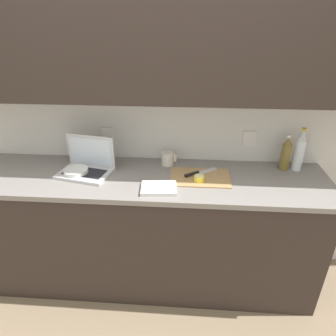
% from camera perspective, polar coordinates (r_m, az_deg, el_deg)
% --- Properties ---
extents(ground_plane, '(12.00, 12.00, 0.00)m').
position_cam_1_polar(ground_plane, '(2.62, -3.40, -19.80)').
color(ground_plane, '#847056').
rests_on(ground_plane, ground).
extents(wall_back, '(5.20, 0.38, 2.60)m').
position_cam_1_polar(wall_back, '(2.04, -3.80, 17.20)').
color(wall_back, white).
rests_on(wall_back, ground_plane).
extents(counter_unit, '(2.48, 0.60, 0.93)m').
position_cam_1_polar(counter_unit, '(2.30, -4.23, -11.62)').
color(counter_unit, '#332823').
rests_on(counter_unit, ground_plane).
extents(laptop, '(0.39, 0.30, 0.25)m').
position_cam_1_polar(laptop, '(2.14, -15.16, 0.67)').
color(laptop, silver).
rests_on(laptop, counter_unit).
extents(cutting_board, '(0.41, 0.27, 0.01)m').
position_cam_1_polar(cutting_board, '(2.03, 6.07, -1.76)').
color(cutting_board, tan).
rests_on(cutting_board, counter_unit).
extents(knife, '(0.23, 0.17, 0.02)m').
position_cam_1_polar(knife, '(2.05, 5.25, -0.99)').
color(knife, silver).
rests_on(knife, cutting_board).
extents(lemon_half_cut, '(0.07, 0.07, 0.04)m').
position_cam_1_polar(lemon_half_cut, '(1.97, 5.95, -1.95)').
color(lemon_half_cut, yellow).
rests_on(lemon_half_cut, cutting_board).
extents(bottle_green_soda, '(0.07, 0.07, 0.26)m').
position_cam_1_polar(bottle_green_soda, '(2.24, 21.50, 2.54)').
color(bottle_green_soda, olive).
rests_on(bottle_green_soda, counter_unit).
extents(bottle_oil_tall, '(0.07, 0.07, 0.31)m').
position_cam_1_polar(bottle_oil_tall, '(2.26, 23.74, 2.99)').
color(bottle_oil_tall, silver).
rests_on(bottle_oil_tall, counter_unit).
extents(measuring_cup, '(0.11, 0.09, 0.10)m').
position_cam_1_polar(measuring_cup, '(2.18, -0.07, 1.85)').
color(measuring_cup, silver).
rests_on(measuring_cup, counter_unit).
extents(bowl_white, '(0.16, 0.16, 0.05)m').
position_cam_1_polar(bowl_white, '(2.14, -17.09, -0.76)').
color(bowl_white, white).
rests_on(bowl_white, counter_unit).
extents(dish_towel, '(0.23, 0.18, 0.02)m').
position_cam_1_polar(dish_towel, '(1.88, -1.77, -3.89)').
color(dish_towel, white).
rests_on(dish_towel, counter_unit).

